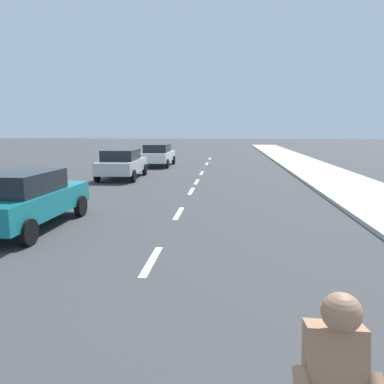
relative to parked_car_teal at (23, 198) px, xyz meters
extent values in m
plane|color=#38383A|center=(3.94, 8.35, -0.84)|extent=(160.00, 160.00, 0.00)
cube|color=#B2ADA3|center=(11.07, 10.35, -0.77)|extent=(3.60, 80.00, 0.14)
cube|color=white|center=(3.94, -2.22, -0.84)|extent=(0.16, 1.80, 0.01)
cube|color=white|center=(3.94, 2.20, -0.84)|extent=(0.16, 1.80, 0.01)
cube|color=white|center=(3.94, 6.56, -0.84)|extent=(0.16, 1.80, 0.01)
cube|color=white|center=(3.94, 9.45, -0.84)|extent=(0.16, 1.80, 0.01)
cube|color=white|center=(3.94, 13.22, -0.84)|extent=(0.16, 1.80, 0.01)
cube|color=white|center=(3.94, 19.30, -0.84)|extent=(0.16, 1.80, 0.01)
cube|color=white|center=(3.94, 24.26, -0.84)|extent=(0.16, 1.80, 0.01)
cube|color=#9E7051|center=(6.09, -7.51, 0.44)|extent=(0.35, 0.33, 0.63)
sphere|color=#9E7051|center=(6.08, -7.57, 0.87)|extent=(0.22, 0.22, 0.22)
cube|color=#14727A|center=(0.00, 0.06, -0.15)|extent=(1.96, 4.46, 0.64)
cube|color=black|center=(0.00, -0.16, 0.45)|extent=(1.69, 2.33, 0.56)
cylinder|color=black|center=(-0.89, 1.58, -0.52)|extent=(0.20, 0.64, 0.64)
cylinder|color=black|center=(0.96, 1.54, -0.52)|extent=(0.20, 0.64, 0.64)
cylinder|color=black|center=(0.89, -1.46, -0.52)|extent=(0.20, 0.64, 0.64)
cube|color=#B7BABF|center=(-0.19, 10.46, -0.15)|extent=(1.97, 4.48, 0.64)
cube|color=black|center=(-0.18, 10.24, 0.45)|extent=(1.70, 2.35, 0.56)
cylinder|color=black|center=(-1.16, 11.94, -0.52)|extent=(0.20, 0.64, 0.64)
cylinder|color=black|center=(0.71, 11.99, -0.52)|extent=(0.20, 0.64, 0.64)
cylinder|color=black|center=(-1.08, 8.93, -0.52)|extent=(0.20, 0.64, 0.64)
cylinder|color=black|center=(0.78, 8.97, -0.52)|extent=(0.20, 0.64, 0.64)
cube|color=white|center=(0.53, 17.23, -0.15)|extent=(1.85, 4.35, 0.64)
cube|color=black|center=(0.53, 17.01, 0.45)|extent=(1.62, 2.27, 0.56)
cylinder|color=black|center=(-0.37, 18.71, -0.52)|extent=(0.18, 0.64, 0.64)
cylinder|color=black|center=(1.45, 18.70, -0.52)|extent=(0.18, 0.64, 0.64)
cylinder|color=black|center=(-0.39, 15.76, -0.52)|extent=(0.18, 0.64, 0.64)
cylinder|color=black|center=(1.43, 15.75, -0.52)|extent=(0.18, 0.64, 0.64)
camera|label=1|loc=(5.45, -9.56, 1.86)|focal=35.41mm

